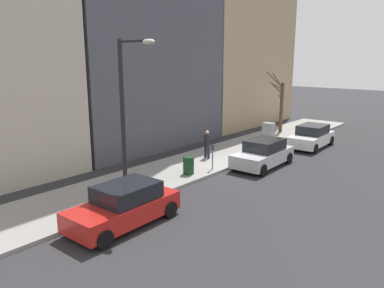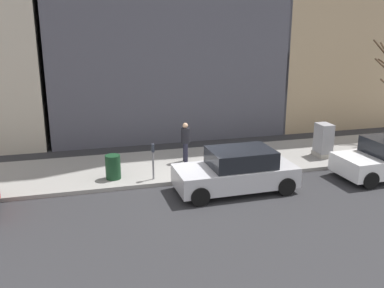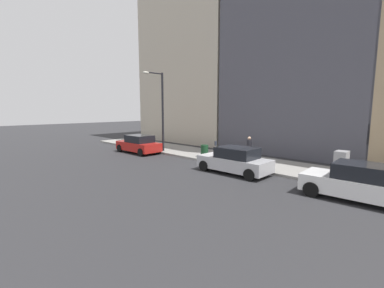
{
  "view_description": "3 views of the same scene",
  "coord_description": "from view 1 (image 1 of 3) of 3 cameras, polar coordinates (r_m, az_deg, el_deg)",
  "views": [
    {
      "loc": [
        -11.04,
        16.83,
        5.93
      ],
      "look_at": [
        1.91,
        1.48,
        1.31
      ],
      "focal_mm": 35.0,
      "sensor_mm": 36.0,
      "label": 1
    },
    {
      "loc": [
        -14.24,
        4.04,
        5.81
      ],
      "look_at": [
        0.07,
        0.15,
        1.5
      ],
      "focal_mm": 40.0,
      "sensor_mm": 36.0,
      "label": 2
    },
    {
      "loc": [
        -13.14,
        -9.61,
        3.68
      ],
      "look_at": [
        -0.21,
        3.15,
        1.21
      ],
      "focal_mm": 24.0,
      "sensor_mm": 36.0,
      "label": 3
    }
  ],
  "objects": [
    {
      "name": "ground_plane",
      "position": [
        20.98,
        6.61,
        -3.56
      ],
      "size": [
        120.0,
        120.0,
        0.0
      ],
      "primitive_type": "plane",
      "color": "#2B2B2D"
    },
    {
      "name": "sidewalk",
      "position": [
        22.08,
        2.29,
        -2.44
      ],
      "size": [
        4.0,
        36.0,
        0.15
      ],
      "primitive_type": "cube",
      "color": "gray",
      "rests_on": "ground"
    },
    {
      "name": "parked_car_white",
      "position": [
        26.66,
        17.76,
        1.09
      ],
      "size": [
        2.06,
        4.26,
        1.52
      ],
      "rotation": [
        0.0,
        0.0,
        0.04
      ],
      "color": "white",
      "rests_on": "ground"
    },
    {
      "name": "parked_car_silver",
      "position": [
        21.22,
        10.79,
        -1.46
      ],
      "size": [
        1.99,
        4.24,
        1.52
      ],
      "rotation": [
        0.0,
        0.0,
        0.02
      ],
      "color": "#B7B7BC",
      "rests_on": "ground"
    },
    {
      "name": "parked_car_red",
      "position": [
        13.91,
        -10.28,
        -9.21
      ],
      "size": [
        2.0,
        4.24,
        1.52
      ],
      "rotation": [
        0.0,
        0.0,
        0.02
      ],
      "color": "red",
      "rests_on": "ground"
    },
    {
      "name": "parking_meter",
      "position": [
        19.77,
        3.15,
        -1.58
      ],
      "size": [
        0.14,
        0.1,
        1.35
      ],
      "color": "slate",
      "rests_on": "sidewalk"
    },
    {
      "name": "utility_box",
      "position": [
        26.47,
        11.57,
        1.62
      ],
      "size": [
        0.83,
        0.61,
        1.43
      ],
      "color": "#A8A399",
      "rests_on": "sidewalk"
    },
    {
      "name": "streetlamp",
      "position": [
        14.89,
        -9.92,
        5.36
      ],
      "size": [
        1.97,
        0.32,
        6.5
      ],
      "color": "black",
      "rests_on": "sidewalk"
    },
    {
      "name": "bare_tree",
      "position": [
        30.64,
        13.4,
        5.83
      ],
      "size": [
        1.41,
        1.06,
        4.79
      ],
      "color": "brown",
      "rests_on": "sidewalk"
    },
    {
      "name": "trash_bin",
      "position": [
        19.07,
        -0.53,
        -3.28
      ],
      "size": [
        0.56,
        0.56,
        0.9
      ],
      "primitive_type": "cylinder",
      "color": "#14381E",
      "rests_on": "sidewalk"
    },
    {
      "name": "pedestrian_near_meter",
      "position": [
        21.98,
        2.31,
        0.21
      ],
      "size": [
        0.4,
        0.36,
        1.66
      ],
      "rotation": [
        0.0,
        0.0,
        6.21
      ],
      "color": "#1E1E2D",
      "rests_on": "sidewalk"
    },
    {
      "name": "office_tower_left",
      "position": [
        36.97,
        2.52,
        18.64
      ],
      "size": [
        11.96,
        11.96,
        19.21
      ],
      "primitive_type": "cube",
      "color": "tan",
      "rests_on": "ground"
    }
  ]
}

